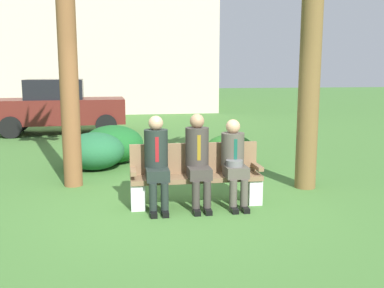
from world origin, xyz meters
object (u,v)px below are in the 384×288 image
object	(u,v)px
seated_man_right	(234,158)
seated_man_left	(157,158)
shrub_near_bench	(94,151)
parked_car_near	(59,107)
seated_man_middle	(198,156)
shrub_mid_lawn	(230,150)
shrub_far_lawn	(113,144)
park_bench	(196,176)

from	to	relation	value
seated_man_right	seated_man_left	bearing A→B (deg)	179.34
seated_man_left	shrub_near_bench	xyz separation A→B (m)	(-1.03, 2.72, -0.37)
shrub_near_bench	parked_car_near	distance (m)	5.55
seated_man_middle	seated_man_right	xyz separation A→B (m)	(0.53, -0.01, -0.05)
seated_man_right	shrub_mid_lawn	xyz separation A→B (m)	(0.60, 2.65, -0.38)
seated_man_left	shrub_mid_lawn	xyz separation A→B (m)	(1.73, 2.63, -0.42)
shrub_near_bench	parked_car_near	xyz separation A→B (m)	(-1.34, 5.37, 0.46)
seated_man_left	shrub_near_bench	world-z (taller)	seated_man_left
shrub_far_lawn	seated_man_left	bearing A→B (deg)	-78.57
park_bench	parked_car_near	distance (m)	8.50
shrub_mid_lawn	shrub_far_lawn	size ratio (longest dim) A/B	0.81
seated_man_right	shrub_near_bench	xyz separation A→B (m)	(-2.16, 2.73, -0.33)
seated_man_middle	seated_man_right	bearing A→B (deg)	-1.56
shrub_far_lawn	parked_car_near	distance (m)	5.08
seated_man_left	seated_man_right	size ratio (longest dim) A/B	1.06
park_bench	seated_man_right	world-z (taller)	seated_man_right
shrub_mid_lawn	seated_man_middle	bearing A→B (deg)	-113.25
seated_man_left	parked_car_near	xyz separation A→B (m)	(-2.37, 8.09, 0.09)
park_bench	shrub_near_bench	world-z (taller)	park_bench
seated_man_left	shrub_mid_lawn	distance (m)	3.18
seated_man_right	shrub_near_bench	distance (m)	3.50
parked_car_near	seated_man_middle	bearing A→B (deg)	-69.85
seated_man_middle	shrub_near_bench	size ratio (longest dim) A/B	1.13
seated_man_right	parked_car_near	bearing A→B (deg)	113.37
seated_man_left	seated_man_right	xyz separation A→B (m)	(1.13, -0.01, -0.04)
park_bench	shrub_near_bench	distance (m)	3.06
seated_man_right	shrub_far_lawn	bearing A→B (deg)	118.41
park_bench	shrub_mid_lawn	distance (m)	2.76
shrub_near_bench	shrub_mid_lawn	xyz separation A→B (m)	(2.76, -0.08, -0.05)
seated_man_right	shrub_far_lawn	xyz separation A→B (m)	(-1.80, 3.33, -0.30)
shrub_far_lawn	shrub_mid_lawn	bearing A→B (deg)	-15.84
shrub_mid_lawn	parked_car_near	world-z (taller)	parked_car_near
seated_man_left	park_bench	bearing A→B (deg)	11.83
park_bench	seated_man_left	xyz separation A→B (m)	(-0.58, -0.12, 0.32)
parked_car_near	shrub_near_bench	bearing A→B (deg)	-76.00
seated_man_left	parked_car_near	size ratio (longest dim) A/B	0.34
seated_man_right	shrub_near_bench	bearing A→B (deg)	128.37
park_bench	seated_man_middle	bearing A→B (deg)	-84.09
park_bench	seated_man_right	distance (m)	0.63
parked_car_near	seated_man_left	bearing A→B (deg)	-73.66
shrub_near_bench	shrub_mid_lawn	bearing A→B (deg)	-1.75
park_bench	seated_man_right	xyz separation A→B (m)	(0.55, -0.14, 0.28)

